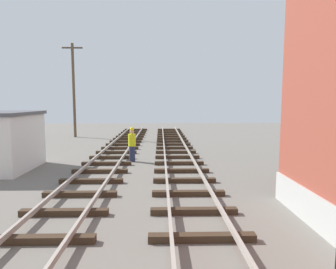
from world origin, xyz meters
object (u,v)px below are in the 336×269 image
(parked_car_blue, at_px, (5,128))
(utility_pole_far, at_px, (74,89))
(track_worker_foreground, at_px, (132,145))
(control_hut, at_px, (0,141))

(parked_car_blue, xyz_separation_m, utility_pole_far, (6.04, 0.45, 3.47))
(utility_pole_far, relative_size, track_worker_foreground, 4.47)
(control_hut, xyz_separation_m, parked_car_blue, (-6.29, 12.64, -0.49))
(control_hut, height_order, track_worker_foreground, control_hut)
(track_worker_foreground, bearing_deg, utility_pole_far, 118.99)
(utility_pole_far, xyz_separation_m, track_worker_foreground, (6.25, -11.28, -3.44))
(parked_car_blue, height_order, utility_pole_far, utility_pole_far)
(track_worker_foreground, bearing_deg, parked_car_blue, 138.60)
(control_hut, distance_m, track_worker_foreground, 6.29)
(control_hut, distance_m, utility_pole_far, 13.42)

